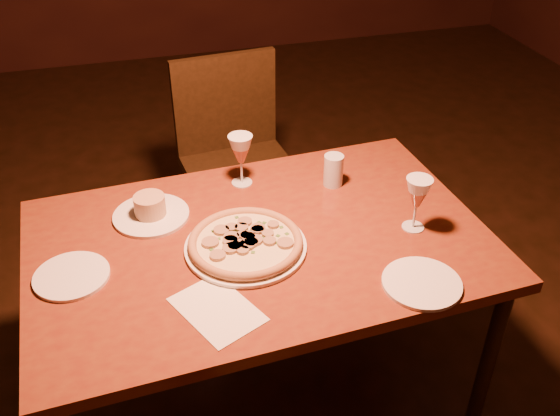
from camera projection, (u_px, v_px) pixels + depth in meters
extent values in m
plane|color=#321A10|center=(284.00, 381.00, 2.37)|extent=(7.00, 7.00, 0.00)
cube|color=brown|center=(260.00, 244.00, 1.91)|extent=(1.43, 0.96, 0.04)
cylinder|color=black|center=(63.00, 297.00, 2.25)|extent=(0.05, 0.05, 0.70)
cylinder|color=black|center=(487.00, 366.00, 1.98)|extent=(0.05, 0.05, 0.70)
cylinder|color=black|center=(379.00, 230.00, 2.58)|extent=(0.05, 0.05, 0.70)
cube|color=black|center=(242.00, 173.00, 2.68)|extent=(0.50, 0.50, 0.04)
cube|color=black|center=(225.00, 103.00, 2.71)|extent=(0.46, 0.08, 0.44)
cylinder|color=black|center=(216.00, 255.00, 2.63)|extent=(0.04, 0.04, 0.47)
cylinder|color=black|center=(194.00, 208.00, 2.92)|extent=(0.04, 0.04, 0.47)
cylinder|color=black|center=(297.00, 236.00, 2.74)|extent=(0.04, 0.04, 0.47)
cylinder|color=black|center=(268.00, 193.00, 3.03)|extent=(0.04, 0.04, 0.47)
cylinder|color=white|center=(246.00, 247.00, 1.85)|extent=(0.36, 0.36, 0.01)
cylinder|color=beige|center=(246.00, 243.00, 1.84)|extent=(0.33, 0.33, 0.01)
torus|color=tan|center=(245.00, 242.00, 1.84)|extent=(0.34, 0.34, 0.03)
cylinder|color=white|center=(151.00, 215.00, 1.99)|extent=(0.24, 0.24, 0.01)
cylinder|color=tan|center=(150.00, 205.00, 1.96)|extent=(0.10, 0.10, 0.07)
cylinder|color=silver|center=(333.00, 170.00, 2.12)|extent=(0.07, 0.07, 0.11)
cylinder|color=white|center=(72.00, 276.00, 1.74)|extent=(0.21, 0.21, 0.01)
cylinder|color=white|center=(422.00, 283.00, 1.72)|extent=(0.22, 0.22, 0.01)
cube|color=white|center=(217.00, 309.00, 1.64)|extent=(0.25, 0.29, 0.00)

